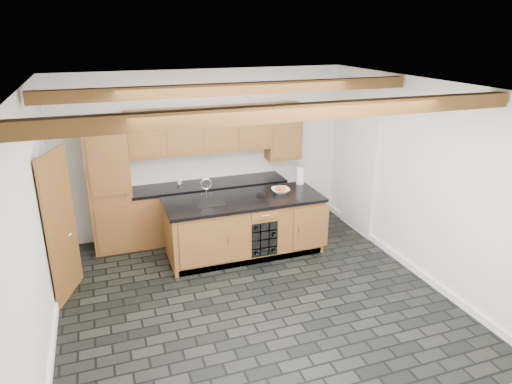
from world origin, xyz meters
TOP-DOWN VIEW (x-y plane):
  - ground at (0.00, 0.00)m, footprint 5.00×5.00m
  - room_shell at (-0.09, 0.53)m, footprint 5.01×5.00m
  - back_cabinetry at (-0.38, 2.24)m, footprint 3.65×0.62m
  - island at (0.31, 1.28)m, footprint 2.48×0.96m
  - faucet at (-0.25, 1.33)m, footprint 0.45×0.40m
  - kitchen_scale at (0.61, 1.33)m, footprint 0.18×0.14m
  - fruit_bowl at (0.93, 1.35)m, footprint 0.33×0.33m
  - fruit_cluster at (0.93, 1.35)m, footprint 0.16×0.17m
  - paper_towel at (1.42, 1.65)m, footprint 0.13×0.13m
  - mug at (-0.52, 2.31)m, footprint 0.12×0.12m

SIDE VIEW (x-z plane):
  - ground at x=0.00m, z-range 0.00..0.00m
  - island at x=0.31m, z-range 0.00..0.93m
  - kitchen_scale at x=0.61m, z-range 0.93..0.98m
  - faucet at x=-0.25m, z-range 0.79..1.14m
  - fruit_bowl at x=0.93m, z-range 0.93..1.00m
  - mug at x=-0.52m, z-range 0.93..1.02m
  - back_cabinetry at x=-0.38m, z-range -0.12..2.08m
  - fruit_cluster at x=0.93m, z-range 0.97..1.04m
  - paper_towel at x=1.42m, z-range 0.93..1.20m
  - room_shell at x=-0.09m, z-range -0.97..4.03m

